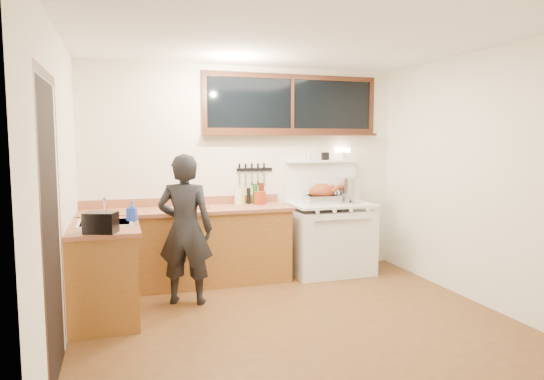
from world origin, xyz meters
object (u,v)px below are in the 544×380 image
object	(u,v)px
man	(185,229)
cutting_board	(188,204)
roast_turkey	(322,195)
vintage_stove	(330,236)

from	to	relation	value
man	cutting_board	xyz separation A→B (m)	(0.12, 0.63, 0.17)
cutting_board	roast_turkey	bearing A→B (deg)	0.63
vintage_stove	roast_turkey	distance (m)	0.54
vintage_stove	roast_turkey	xyz separation A→B (m)	(-0.10, 0.03, 0.53)
vintage_stove	man	xyz separation A→B (m)	(-1.91, -0.62, 0.31)
vintage_stove	man	bearing A→B (deg)	-162.11
vintage_stove	man	world-z (taller)	vintage_stove
cutting_board	vintage_stove	bearing A→B (deg)	-0.46
man	roast_turkey	bearing A→B (deg)	19.72
man	roast_turkey	world-z (taller)	man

